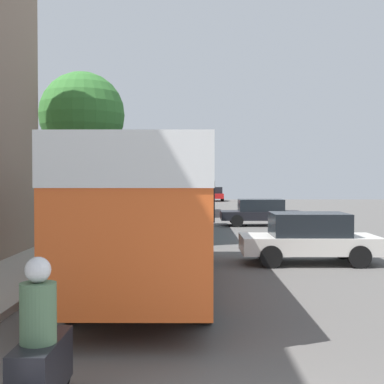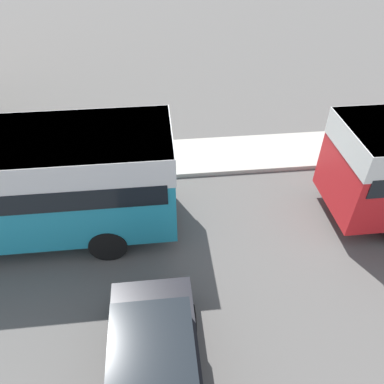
{
  "view_description": "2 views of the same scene",
  "coord_description": "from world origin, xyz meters",
  "views": [
    {
      "loc": [
        -0.6,
        -4.18,
        2.5
      ],
      "look_at": [
        -0.83,
        26.7,
        1.72
      ],
      "focal_mm": 50.0,
      "sensor_mm": 36.0,
      "label": 1
    },
    {
      "loc": [
        6.03,
        24.51,
        7.79
      ],
      "look_at": [
        -0.76,
        25.24,
        2.06
      ],
      "focal_mm": 35.0,
      "sensor_mm": 36.0,
      "label": 2
    }
  ],
  "objects": [
    {
      "name": "car_distant",
      "position": [
        2.84,
        24.14,
        0.74
      ],
      "size": [
        4.25,
        1.86,
        1.41
      ],
      "rotation": [
        0.0,
        0.0,
        1.57
      ],
      "color": "black",
      "rests_on": "ground_plane"
    }
  ]
}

